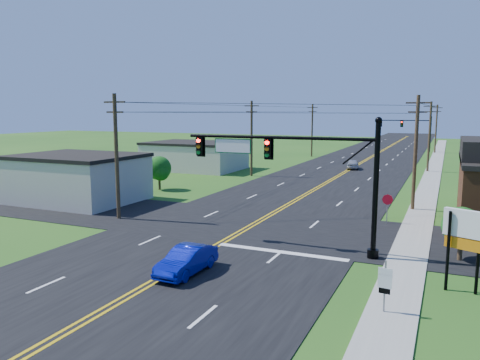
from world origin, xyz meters
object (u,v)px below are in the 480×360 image
at_px(signal_mast_far, 407,128).
at_px(route_sign, 385,283).
at_px(signal_mast_main, 294,166).
at_px(blue_car, 187,261).
at_px(stop_sign, 387,203).

bearing_deg(signal_mast_far, route_sign, -85.81).
distance_m(signal_mast_main, blue_car, 8.07).
distance_m(signal_mast_main, route_sign, 9.68).
bearing_deg(signal_mast_main, stop_sign, 63.62).
xyz_separation_m(signal_mast_main, route_sign, (5.88, -6.84, -3.51)).
bearing_deg(signal_mast_main, blue_car, -118.83).
relative_size(signal_mast_main, route_sign, 5.32).
bearing_deg(signal_mast_main, route_sign, -49.35).
relative_size(blue_car, stop_sign, 1.87).
height_order(signal_mast_main, blue_car, signal_mast_main).
xyz_separation_m(signal_mast_main, signal_mast_far, (0.10, 72.00, -0.20)).
bearing_deg(stop_sign, route_sign, -85.25).
distance_m(route_sign, stop_sign, 15.34).
xyz_separation_m(signal_mast_far, stop_sign, (4.06, -63.61, -3.04)).
xyz_separation_m(signal_mast_far, blue_car, (-3.45, -78.09, -3.90)).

